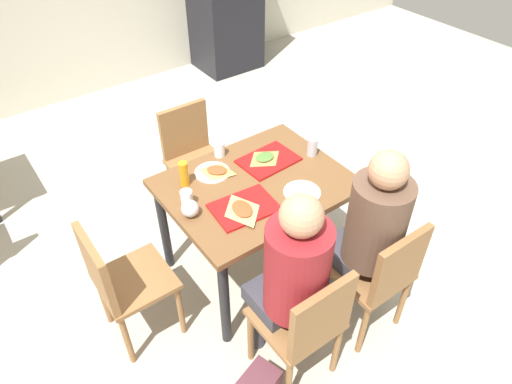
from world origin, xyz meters
The scene contains 21 objects.
ground_plane centered at (0.00, 0.00, -0.01)m, with size 10.00×10.00×0.02m, color #B2AD9E.
main_table centered at (0.00, 0.00, 0.66)m, with size 1.10×0.86×0.76m.
chair_near_left centered at (-0.27, -0.81, 0.51)m, with size 0.40×0.40×0.86m.
chair_near_right centered at (0.27, -0.81, 0.51)m, with size 0.40×0.40×0.86m.
chair_far_side centered at (0.00, 0.81, 0.51)m, with size 0.40×0.40×0.86m.
chair_left_end centered at (-0.93, 0.00, 0.51)m, with size 0.40×0.40×0.86m.
person_in_red centered at (-0.27, -0.67, 0.75)m, with size 0.32×0.42×1.27m.
person_in_brown_jacket centered at (0.27, -0.67, 0.75)m, with size 0.32×0.42×1.27m.
tray_red_near centered at (-0.19, -0.15, 0.77)m, with size 0.36×0.26×0.02m, color #B21414.
tray_red_far centered at (0.19, 0.13, 0.77)m, with size 0.36×0.26×0.02m, color #B21414.
paper_plate_center centered at (-0.16, 0.24, 0.76)m, with size 0.22×0.22×0.01m, color white.
paper_plate_near_edge centered at (0.16, -0.24, 0.76)m, with size 0.22×0.22×0.01m, color white.
pizza_slice_a centered at (-0.22, -0.17, 0.78)m, with size 0.19×0.24×0.02m.
pizza_slice_b centered at (0.18, 0.15, 0.78)m, with size 0.20×0.16×0.02m.
pizza_slice_c centered at (-0.14, 0.22, 0.78)m, with size 0.22×0.22×0.02m.
plastic_cup_a centered at (-0.03, 0.37, 0.81)m, with size 0.07×0.07×0.10m, color white.
plastic_cup_b centered at (0.03, -0.37, 0.81)m, with size 0.07×0.07×0.10m, color white.
plastic_cup_c centered at (-0.44, 0.06, 0.81)m, with size 0.07×0.07×0.10m, color white.
soda_can centered at (0.47, 0.02, 0.82)m, with size 0.07×0.07×0.12m, color #B7BCC6.
condiment_bottle centered at (-0.36, 0.24, 0.84)m, with size 0.06×0.06×0.16m, color orange.
foil_bundle centered at (-0.47, -0.02, 0.81)m, with size 0.10×0.10×0.10m, color silver.
Camera 1 is at (-1.28, -1.77, 2.53)m, focal length 32.57 mm.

